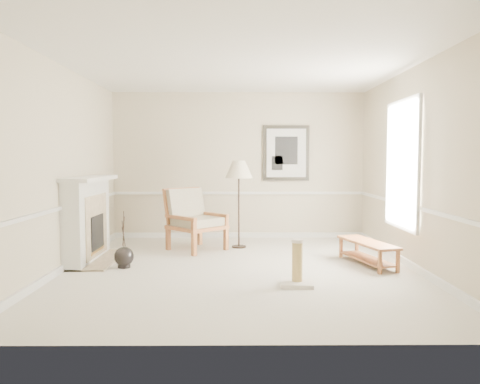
# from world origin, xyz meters

# --- Properties ---
(ground) EXTENTS (5.50, 5.50, 0.00)m
(ground) POSITION_xyz_m (0.00, 0.00, 0.00)
(ground) COLOR silver
(ground) RESTS_ON ground
(room) EXTENTS (5.04, 5.54, 2.92)m
(room) POSITION_xyz_m (0.14, 0.08, 1.87)
(room) COLOR beige
(room) RESTS_ON ground
(fireplace) EXTENTS (0.64, 1.64, 1.31)m
(fireplace) POSITION_xyz_m (-2.34, 0.60, 0.64)
(fireplace) COLOR white
(fireplace) RESTS_ON ground
(floor_vase) EXTENTS (0.28, 0.28, 0.83)m
(floor_vase) POSITION_xyz_m (-1.68, 0.11, 0.15)
(floor_vase) COLOR black
(floor_vase) RESTS_ON ground
(armchair) EXTENTS (1.18, 1.18, 1.07)m
(armchair) POSITION_xyz_m (-0.81, 1.53, 0.58)
(armchair) COLOR #995D31
(armchair) RESTS_ON ground
(floor_lamp) EXTENTS (0.55, 0.55, 1.55)m
(floor_lamp) POSITION_xyz_m (0.00, 1.67, 1.35)
(floor_lamp) COLOR black
(floor_lamp) RESTS_ON ground
(bench) EXTENTS (0.68, 1.29, 0.35)m
(bench) POSITION_xyz_m (1.92, 0.28, 0.24)
(bench) COLOR #995D31
(bench) RESTS_ON ground
(scratching_post) EXTENTS (0.45, 0.45, 0.58)m
(scratching_post) POSITION_xyz_m (0.72, -0.85, 0.18)
(scratching_post) COLOR white
(scratching_post) RESTS_ON ground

